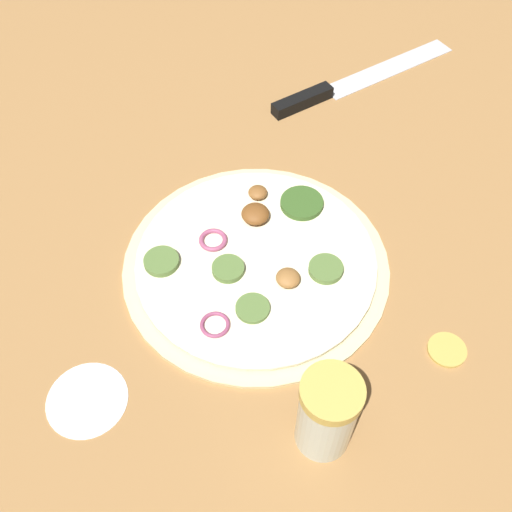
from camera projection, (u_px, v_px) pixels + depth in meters
ground_plane at (256, 266)px, 0.70m from camera, size 3.00×3.00×0.00m
pizza at (256, 261)px, 0.70m from camera, size 0.31×0.31×0.03m
knife at (336, 88)px, 0.89m from camera, size 0.32×0.11×0.02m
spice_jar at (325, 415)px, 0.54m from camera, size 0.06×0.06×0.11m
loose_cap at (447, 349)px, 0.63m from camera, size 0.04×0.04×0.01m
flour_patch at (87, 400)px, 0.60m from camera, size 0.08×0.08×0.00m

